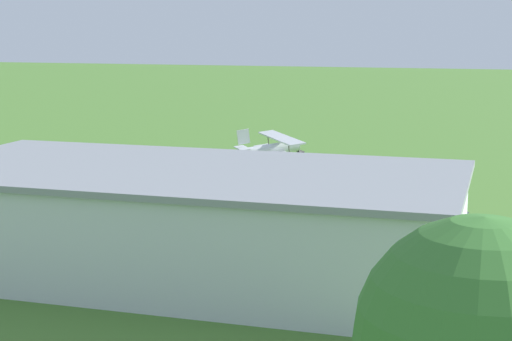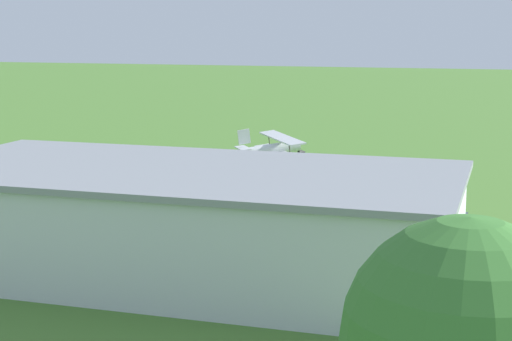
{
  "view_description": "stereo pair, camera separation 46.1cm",
  "coord_description": "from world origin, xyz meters",
  "views": [
    {
      "loc": [
        -17.74,
        78.94,
        13.89
      ],
      "look_at": [
        1.33,
        16.25,
        2.39
      ],
      "focal_mm": 58.04,
      "sensor_mm": 36.0,
      "label": 1
    },
    {
      "loc": [
        -18.18,
        78.81,
        13.89
      ],
      "look_at": [
        1.33,
        16.25,
        2.39
      ],
      "focal_mm": 58.04,
      "sensor_mm": 36.0,
      "label": 2
    }
  ],
  "objects": [
    {
      "name": "person_beside_truck",
      "position": [
        -10.38,
        21.17,
        0.75
      ],
      "size": [
        0.52,
        0.52,
        1.52
      ],
      "color": "#B23333",
      "rests_on": "ground_plane"
    },
    {
      "name": "person_crossing_taxiway",
      "position": [
        -10.57,
        19.24,
        0.81
      ],
      "size": [
        0.46,
        0.46,
        1.64
      ],
      "color": "orange",
      "rests_on": "ground_plane"
    },
    {
      "name": "person_walking_on_apron",
      "position": [
        5.25,
        20.48,
        0.8
      ],
      "size": [
        0.52,
        0.52,
        1.62
      ],
      "color": "#3F3F47",
      "rests_on": "ground_plane"
    },
    {
      "name": "tree_behind_hangar_left",
      "position": [
        -17.38,
        59.4,
        6.46
      ],
      "size": [
        6.05,
        6.05,
        9.5
      ],
      "color": "brown",
      "rests_on": "ground_plane"
    },
    {
      "name": "biplane",
      "position": [
        2.45,
        7.49,
        2.91
      ],
      "size": [
        7.33,
        8.75,
        3.65
      ],
      "color": "silver"
    },
    {
      "name": "hangar",
      "position": [
        -0.76,
        36.44,
        3.02
      ],
      "size": [
        30.71,
        15.17,
        6.02
      ],
      "color": "silver",
      "rests_on": "ground_plane"
    },
    {
      "name": "car_yellow",
      "position": [
        -14.75,
        23.9,
        0.81
      ],
      "size": [
        2.41,
        4.25,
        1.54
      ],
      "color": "gold",
      "rests_on": "ground_plane"
    },
    {
      "name": "person_watching_takeoff",
      "position": [
        -3.93,
        19.78,
        0.75
      ],
      "size": [
        0.43,
        0.43,
        1.53
      ],
      "color": "orange",
      "rests_on": "ground_plane"
    },
    {
      "name": "ground_plane",
      "position": [
        0.0,
        0.0,
        0.0
      ],
      "size": [
        400.0,
        400.0,
        0.0
      ],
      "primitive_type": "plane",
      "color": "#47752D"
    },
    {
      "name": "car_silver",
      "position": [
        14.98,
        25.87,
        0.86
      ],
      "size": [
        2.46,
        4.25,
        1.67
      ],
      "color": "#B7B7BC",
      "rests_on": "ground_plane"
    }
  ]
}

